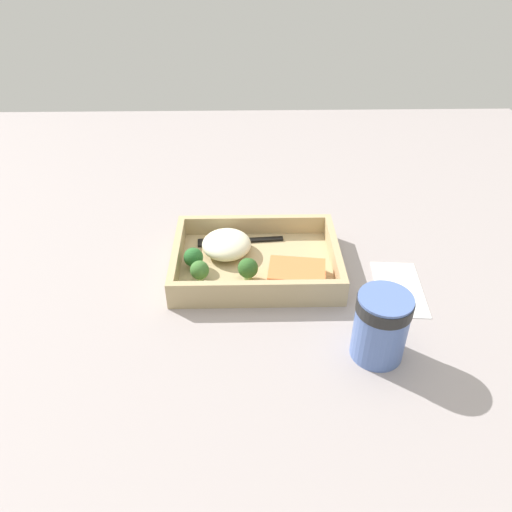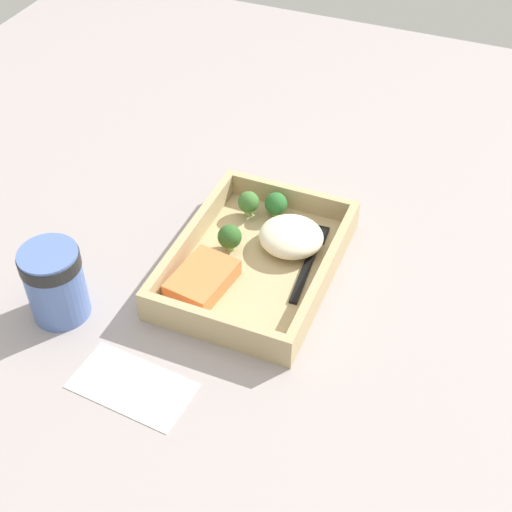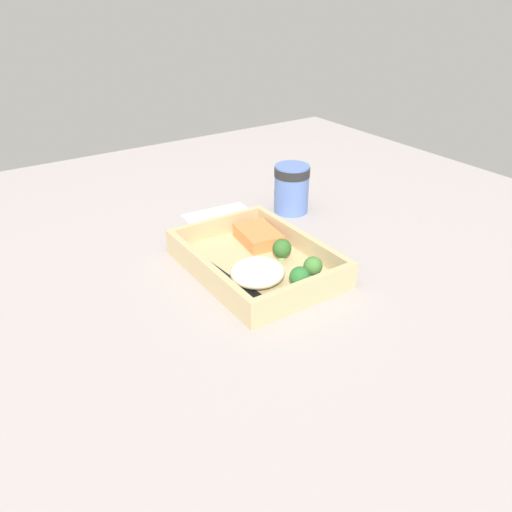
{
  "view_description": "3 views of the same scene",
  "coord_description": "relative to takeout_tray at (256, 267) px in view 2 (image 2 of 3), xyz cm",
  "views": [
    {
      "loc": [
        1.44,
        69.79,
        53.07
      ],
      "look_at": [
        0.0,
        0.0,
        2.7
      ],
      "focal_mm": 35.0,
      "sensor_mm": 36.0,
      "label": 1
    },
    {
      "loc": [
        -65.15,
        -26.8,
        68.81
      ],
      "look_at": [
        0.0,
        0.0,
        2.7
      ],
      "focal_mm": 50.0,
      "sensor_mm": 36.0,
      "label": 2
    },
    {
      "loc": [
        62.8,
        -42.02,
        44.91
      ],
      "look_at": [
        0.0,
        0.0,
        2.7
      ],
      "focal_mm": 35.0,
      "sensor_mm": 36.0,
      "label": 3
    }
  ],
  "objects": [
    {
      "name": "mashed_potatoes",
      "position": [
        5.17,
        -3.15,
        2.45
      ],
      "size": [
        8.7,
        9.08,
        3.7
      ],
      "primitive_type": "ellipsoid",
      "color": "beige",
      "rests_on": "takeout_tray"
    },
    {
      "name": "takeout_tray",
      "position": [
        0.0,
        0.0,
        0.0
      ],
      "size": [
        28.48,
        20.76,
        1.2
      ],
      "primitive_type": "cube",
      "color": "tan",
      "rests_on": "ground_plane"
    },
    {
      "name": "broccoli_floret_1",
      "position": [
        1.42,
        4.52,
        2.84
      ],
      "size": [
        3.38,
        3.38,
        4.02
      ],
      "color": "#7CA45A",
      "rests_on": "takeout_tray"
    },
    {
      "name": "receipt_slip",
      "position": [
        -23.73,
        6.1,
        -0.48
      ],
      "size": [
        8.71,
        14.84,
        0.24
      ],
      "primitive_type": "cube",
      "rotation": [
        0.0,
        0.0,
        -0.08
      ],
      "color": "white",
      "rests_on": "ground_plane"
    },
    {
      "name": "broccoli_floret_2",
      "position": [
        9.34,
        5.01,
        2.91
      ],
      "size": [
        3.14,
        3.14,
        3.99
      ],
      "color": "#88AD65",
      "rests_on": "takeout_tray"
    },
    {
      "name": "ground_plane",
      "position": [
        0.0,
        0.0,
        -1.6
      ],
      "size": [
        160.0,
        160.0,
        2.0
      ],
      "primitive_type": "cube",
      "color": "gray"
    },
    {
      "name": "salmon_fillet",
      "position": [
        -6.63,
        4.9,
        1.84
      ],
      "size": [
        10.05,
        7.64,
        2.48
      ],
      "primitive_type": "cube",
      "rotation": [
        0.0,
        0.0,
        -0.14
      ],
      "color": "orange",
      "rests_on": "takeout_tray"
    },
    {
      "name": "tray_rim",
      "position": [
        0.0,
        0.0,
        2.35
      ],
      "size": [
        28.48,
        20.76,
        3.51
      ],
      "color": "tan",
      "rests_on": "takeout_tray"
    },
    {
      "name": "paper_cup",
      "position": [
        -16.69,
        20.39,
        5.23
      ],
      "size": [
        7.61,
        7.61,
        10.42
      ],
      "color": "#516CAF",
      "rests_on": "ground_plane"
    },
    {
      "name": "broccoli_floret_3",
      "position": [
        10.65,
        1.23,
        2.8
      ],
      "size": [
        3.32,
        3.32,
        3.95
      ],
      "color": "#7E9B4F",
      "rests_on": "takeout_tray"
    },
    {
      "name": "fork",
      "position": [
        3.8,
        -6.56,
        0.82
      ],
      "size": [
        15.88,
        2.88,
        0.44
      ],
      "color": "black",
      "rests_on": "takeout_tray"
    }
  ]
}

